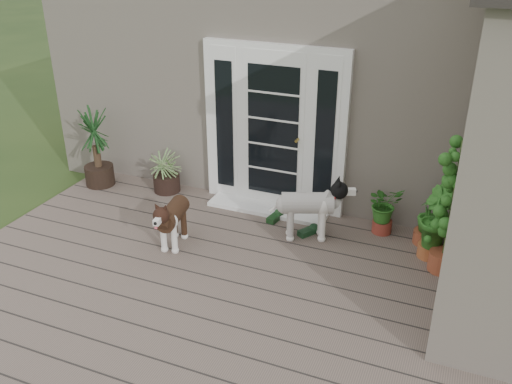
% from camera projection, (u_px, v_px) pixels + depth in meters
% --- Properties ---
extents(deck, '(6.20, 4.60, 0.12)m').
position_uv_depth(deck, '(215.00, 303.00, 5.71)').
color(deck, '#6B5B4C').
rests_on(deck, ground).
extents(house_main, '(7.40, 4.00, 3.10)m').
position_uv_depth(house_main, '(334.00, 67.00, 8.58)').
color(house_main, '#665E54').
rests_on(house_main, ground).
extents(door_unit, '(1.90, 0.14, 2.15)m').
position_uv_depth(door_unit, '(274.00, 129.00, 7.10)').
color(door_unit, white).
rests_on(door_unit, deck).
extents(door_step, '(1.60, 0.40, 0.05)m').
position_uv_depth(door_step, '(268.00, 208.00, 7.40)').
color(door_step, white).
rests_on(door_step, deck).
extents(brindle_dog, '(0.43, 0.77, 0.61)m').
position_uv_depth(brindle_dog, '(173.00, 222.00, 6.49)').
color(brindle_dog, '#3F2617').
rests_on(brindle_dog, deck).
extents(white_dog, '(0.90, 0.63, 0.69)m').
position_uv_depth(white_dog, '(307.00, 212.00, 6.62)').
color(white_dog, white).
rests_on(white_dog, deck).
extents(spider_plant, '(0.70, 0.70, 0.66)m').
position_uv_depth(spider_plant, '(166.00, 170.00, 7.79)').
color(spider_plant, '#93A565').
rests_on(spider_plant, deck).
extents(yucca, '(0.98, 0.98, 1.14)m').
position_uv_depth(yucca, '(96.00, 148.00, 7.88)').
color(yucca, black).
rests_on(yucca, deck).
extents(herb_a, '(0.60, 0.60, 0.54)m').
position_uv_depth(herb_a, '(383.00, 213.00, 6.77)').
color(herb_a, '#1B601D').
rests_on(herb_a, deck).
extents(herb_b, '(0.54, 0.54, 0.65)m').
position_uv_depth(herb_b, '(432.00, 232.00, 6.25)').
color(herb_b, '#1B5F20').
rests_on(herb_b, deck).
extents(herb_c, '(0.41, 0.41, 0.48)m').
position_uv_depth(herb_c, '(428.00, 225.00, 6.55)').
color(herb_c, '#1C5217').
rests_on(herb_c, deck).
extents(sapling, '(0.57, 0.57, 1.58)m').
position_uv_depth(sapling, '(452.00, 206.00, 5.79)').
color(sapling, '#1B5F22').
rests_on(sapling, deck).
extents(clog_left, '(0.21, 0.34, 0.10)m').
position_uv_depth(clog_left, '(275.00, 217.00, 7.14)').
color(clog_left, '#153617').
rests_on(clog_left, deck).
extents(clog_right, '(0.28, 0.34, 0.09)m').
position_uv_depth(clog_right, '(308.00, 231.00, 6.82)').
color(clog_right, '#14331A').
rests_on(clog_right, deck).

